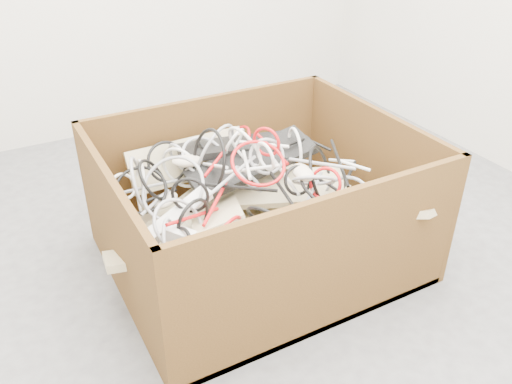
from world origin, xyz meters
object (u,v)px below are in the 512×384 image
cardboard_box (255,230)px  vga_plug (316,175)px  power_strip_left (178,215)px  power_strip_right (206,244)px

cardboard_box → vga_plug: cardboard_box is taller
power_strip_left → power_strip_right: size_ratio=1.05×
vga_plug → power_strip_right: bearing=-120.8°
cardboard_box → power_strip_right: bearing=-141.2°
power_strip_right → vga_plug: bearing=66.3°
cardboard_box → power_strip_left: (-0.33, -0.06, 0.21)m
power_strip_right → cardboard_box: bearing=85.1°
power_strip_left → power_strip_right: power_strip_left is taller
power_strip_right → vga_plug: size_ratio=5.83×
cardboard_box → vga_plug: bearing=-11.8°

